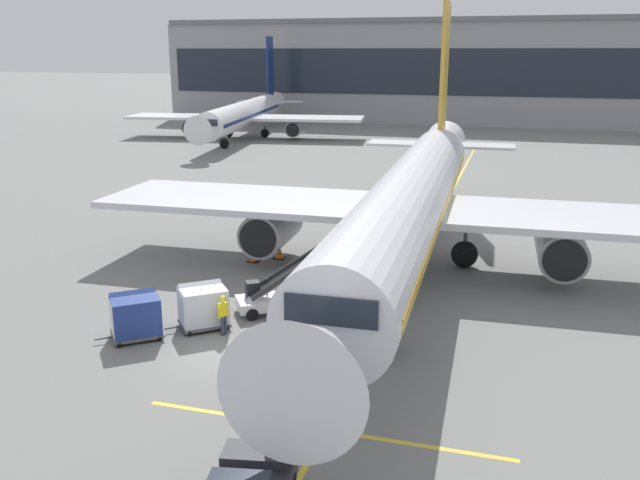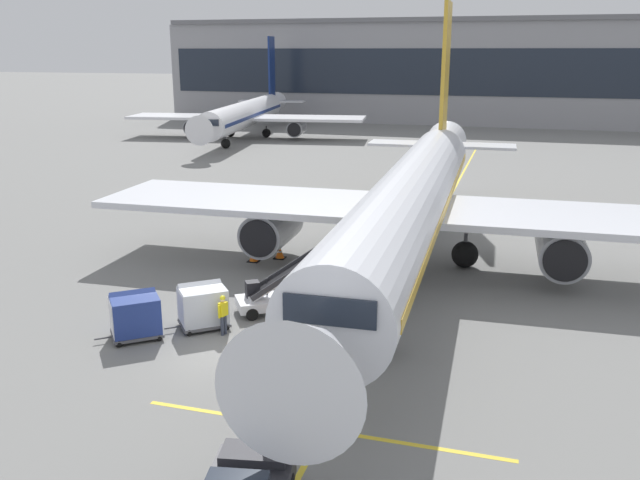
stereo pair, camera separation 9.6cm
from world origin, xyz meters
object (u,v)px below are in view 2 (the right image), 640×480
parked_airplane (412,201)px  ground_crew_by_carts (223,312)px  belt_loader (279,292)px  safety_cone_wingtip (280,253)px  safety_cone_engine_keepout (254,256)px  ground_crew_by_loader (282,308)px  ground_crew_marshaller (210,303)px  distant_airplane (246,114)px  baggage_cart_lead (203,305)px  baggage_cart_second (135,315)px

parked_airplane → ground_crew_by_carts: parked_airplane is taller
parked_airplane → belt_loader: size_ratio=9.06×
ground_crew_by_carts → safety_cone_wingtip: bearing=97.6°
safety_cone_engine_keepout → safety_cone_wingtip: same height
parked_airplane → ground_crew_by_loader: (-3.82, -10.03, -2.78)m
ground_crew_by_loader → ground_crew_marshaller: bearing=-173.5°
belt_loader → distant_airplane: bearing=113.9°
ground_crew_by_loader → belt_loader: bearing=112.6°
ground_crew_by_carts → parked_airplane: bearing=61.9°
parked_airplane → distant_airplane: (-30.72, 50.75, -0.58)m
ground_crew_marshaller → distant_airplane: 65.63m
ground_crew_marshaller → safety_cone_engine_keepout: (-1.67, 9.05, -0.65)m
ground_crew_by_carts → ground_crew_marshaller: bearing=140.2°
ground_crew_by_loader → ground_crew_by_carts: same height
parked_airplane → ground_crew_marshaller: bearing=-123.8°
belt_loader → baggage_cart_lead: belt_loader is taller
safety_cone_engine_keepout → safety_cone_wingtip: (1.21, 0.98, -0.00)m
ground_crew_by_loader → safety_cone_engine_keepout: bearing=119.0°
safety_cone_wingtip → belt_loader: bearing=-70.1°
baggage_cart_second → safety_cone_engine_keepout: size_ratio=3.66×
belt_loader → distant_airplane: (-26.06, 58.75, 2.27)m
belt_loader → ground_crew_by_loader: (0.85, -2.03, 0.07)m
baggage_cart_second → belt_loader: bearing=43.9°
parked_airplane → baggage_cart_second: 15.85m
safety_cone_wingtip → distant_airplane: size_ratio=0.02×
parked_airplane → baggage_cart_lead: (-7.17, -10.70, -2.78)m
belt_loader → safety_cone_engine_keepout: bearing=120.8°
baggage_cart_lead → distant_airplane: distant_airplane is taller
ground_crew_marshaller → ground_crew_by_carts: bearing=-39.8°
parked_airplane → belt_loader: parked_airplane is taller
baggage_cart_lead → ground_crew_by_loader: bearing=11.3°
baggage_cart_lead → distant_airplane: 65.84m
belt_loader → safety_cone_engine_keepout: size_ratio=6.91×
baggage_cart_second → safety_cone_engine_keepout: bearing=86.3°
belt_loader → baggage_cart_second: (-4.68, -4.50, 0.07)m
ground_crew_marshaller → parked_airplane: bearing=56.2°
belt_loader → baggage_cart_lead: 3.68m
ground_crew_by_loader → distant_airplane: distant_airplane is taller
distant_airplane → ground_crew_marshaller: bearing=-68.8°
belt_loader → ground_crew_marshaller: 3.32m
safety_cone_engine_keepout → distant_airplane: bearing=113.0°
parked_airplane → belt_loader: 9.69m
baggage_cart_second → distant_airplane: (-21.37, 63.25, 2.20)m
ground_crew_by_carts → safety_cone_wingtip: size_ratio=2.44×
ground_crew_by_carts → distant_airplane: 66.74m
ground_crew_by_loader → safety_cone_wingtip: (-3.60, 9.67, -0.65)m
distant_airplane → baggage_cart_second: bearing=-71.3°
ground_crew_by_loader → baggage_cart_second: bearing=-155.9°
ground_crew_by_loader → baggage_cart_lead: bearing=-168.7°
distant_airplane → safety_cone_wingtip: bearing=-65.5°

